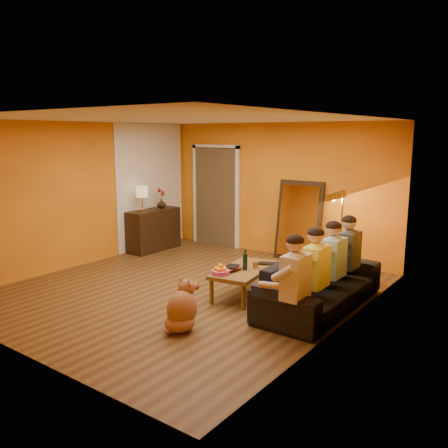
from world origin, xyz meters
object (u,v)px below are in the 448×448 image
Objects in this scene: mirror_frame at (299,221)px; table_lamp at (142,199)px; sideboard at (154,230)px; person_mid_left at (316,274)px; person_far_left at (295,285)px; vase at (161,203)px; floor_lamp at (341,236)px; tumbler at (255,265)px; wine_bottle at (245,259)px; coffee_table at (244,282)px; sofa at (321,284)px; dog at (182,305)px; person_far_right at (349,257)px; laptop at (267,264)px; person_mid_right at (333,265)px.

table_lamp is at bearing -153.68° from mirror_frame.
sideboard is 0.97× the size of person_mid_left.
person_far_left is 6.32× the size of vase.
floor_lamp is 14.00× the size of tumbler.
vase is (-4.37, 2.28, 0.34)m from person_far_left.
tumbler is at bearing 67.62° from wine_bottle.
wine_bottle is (3.16, -1.30, 0.15)m from sideboard.
coffee_table is at bearing -114.41° from floor_lamp.
sofa is at bearing -55.49° from mirror_frame.
dog reaches higher than tumbler.
vase is (-4.37, 0.63, 0.34)m from person_far_right.
laptop is at bearing -10.37° from table_lamp.
vase is at bearing 73.21° from sofa.
mirror_frame reaches higher than person_mid_left.
person_far_right is at bearing 33.43° from tumbler.
floor_lamp is 7.47× the size of vase.
vase is (-4.37, 1.18, 0.34)m from person_mid_right.
person_far_right is 1.52m from wine_bottle.
table_lamp is 4.00m from floor_lamp.
table_lamp is 1.65× the size of wine_bottle.
coffee_table is 11.86× the size of tumbler.
dog is 6.24× the size of tumbler.
vase is at bearing 171.81° from person_far_right.
mirror_frame is 1.25× the size of person_far_right.
sideboard is 4.62m from person_mid_left.
sideboard is 0.97× the size of person_far_left.
sideboard reaches higher than dog.
wine_bottle is (-0.76, -1.72, -0.14)m from floor_lamp.
person_mid_left reaches higher than wine_bottle.
sideboard is 0.51× the size of sofa.
person_far_right is at bearing -58.92° from floor_lamp.
table_lamp reaches higher than sofa.
floor_lamp is at bearing 35.83° from laptop.
person_far_left is (1.26, -0.78, 0.40)m from coffee_table.
coffee_table is (3.11, -0.95, -0.90)m from table_lamp.
floor_lamp is 0.92m from person_far_right.
person_mid_left is at bearing 90.00° from person_far_left.
dog is at bearing -115.82° from person_far_right.
laptop is (-1.08, 1.13, -0.18)m from person_far_left.
sofa is at bearing -9.76° from table_lamp.
person_far_left is 1.00× the size of person_mid_left.
sideboard is at bearing -172.56° from floor_lamp.
sofa is 1.91× the size of person_far_left.
sofa reaches higher than coffee_table.
person_far_left is at bearing -90.00° from person_far_right.
laptop is at bearing -114.02° from floor_lamp.
wine_bottle is at bearing 149.01° from person_far_left.
sideboard is 0.82× the size of floor_lamp.
floor_lamp is 1.18× the size of person_mid_right.
wine_bottle reaches higher than coffee_table.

